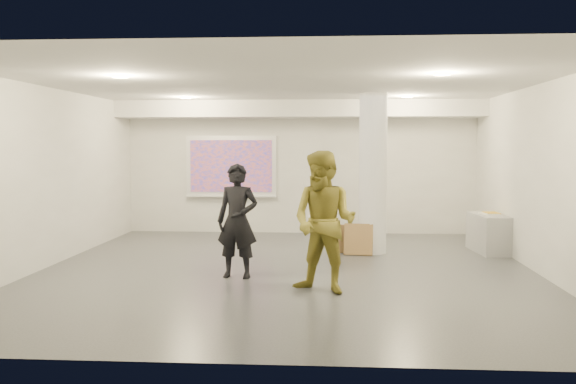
# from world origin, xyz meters

# --- Properties ---
(floor) EXTENTS (8.00, 9.00, 0.01)m
(floor) POSITION_xyz_m (0.00, 0.00, 0.00)
(floor) COLOR #393C40
(floor) RESTS_ON ground
(ceiling) EXTENTS (8.00, 9.00, 0.01)m
(ceiling) POSITION_xyz_m (0.00, 0.00, 3.00)
(ceiling) COLOR silver
(ceiling) RESTS_ON floor
(wall_back) EXTENTS (8.00, 0.01, 3.00)m
(wall_back) POSITION_xyz_m (0.00, 4.50, 1.50)
(wall_back) COLOR silver
(wall_back) RESTS_ON floor
(wall_front) EXTENTS (8.00, 0.01, 3.00)m
(wall_front) POSITION_xyz_m (0.00, -4.50, 1.50)
(wall_front) COLOR silver
(wall_front) RESTS_ON floor
(wall_left) EXTENTS (0.01, 9.00, 3.00)m
(wall_left) POSITION_xyz_m (-4.00, 0.00, 1.50)
(wall_left) COLOR silver
(wall_left) RESTS_ON floor
(wall_right) EXTENTS (0.01, 9.00, 3.00)m
(wall_right) POSITION_xyz_m (4.00, 0.00, 1.50)
(wall_right) COLOR silver
(wall_right) RESTS_ON floor
(soffit_band) EXTENTS (8.00, 1.10, 0.36)m
(soffit_band) POSITION_xyz_m (0.00, 3.95, 2.82)
(soffit_band) COLOR silver
(soffit_band) RESTS_ON ceiling
(downlight_nw) EXTENTS (0.22, 0.22, 0.02)m
(downlight_nw) POSITION_xyz_m (-2.20, 2.50, 2.98)
(downlight_nw) COLOR #FACF93
(downlight_nw) RESTS_ON ceiling
(downlight_ne) EXTENTS (0.22, 0.22, 0.02)m
(downlight_ne) POSITION_xyz_m (2.20, 2.50, 2.98)
(downlight_ne) COLOR #FACF93
(downlight_ne) RESTS_ON ceiling
(downlight_sw) EXTENTS (0.22, 0.22, 0.02)m
(downlight_sw) POSITION_xyz_m (-2.20, -1.50, 2.98)
(downlight_sw) COLOR #FACF93
(downlight_sw) RESTS_ON ceiling
(downlight_se) EXTENTS (0.22, 0.22, 0.02)m
(downlight_se) POSITION_xyz_m (2.20, -1.50, 2.98)
(downlight_se) COLOR #FACF93
(downlight_se) RESTS_ON ceiling
(column) EXTENTS (0.52, 0.52, 3.00)m
(column) POSITION_xyz_m (1.50, 1.80, 1.50)
(column) COLOR white
(column) RESTS_ON floor
(projection_screen) EXTENTS (2.10, 0.13, 1.42)m
(projection_screen) POSITION_xyz_m (-1.60, 4.45, 1.53)
(projection_screen) COLOR white
(projection_screen) RESTS_ON wall_back
(credenza) EXTENTS (0.63, 1.28, 0.72)m
(credenza) POSITION_xyz_m (3.72, 2.03, 0.36)
(credenza) COLOR gray
(credenza) RESTS_ON floor
(papers_stack) EXTENTS (0.36, 0.41, 0.02)m
(papers_stack) POSITION_xyz_m (3.72, 2.07, 0.73)
(papers_stack) COLOR silver
(papers_stack) RESTS_ON credenza
(postit_pad) EXTENTS (0.28, 0.36, 0.03)m
(postit_pad) POSITION_xyz_m (3.78, 2.11, 0.74)
(postit_pad) COLOR gold
(postit_pad) RESTS_ON credenza
(cardboard_back) EXTENTS (0.50, 0.22, 0.54)m
(cardboard_back) POSITION_xyz_m (0.96, 1.78, 0.27)
(cardboard_back) COLOR olive
(cardboard_back) RESTS_ON floor
(cardboard_front) EXTENTS (0.55, 0.25, 0.58)m
(cardboard_front) POSITION_xyz_m (1.23, 1.54, 0.29)
(cardboard_front) COLOR olive
(cardboard_front) RESTS_ON floor
(woman) EXTENTS (0.69, 0.51, 1.75)m
(woman) POSITION_xyz_m (-0.71, -0.61, 0.88)
(woman) COLOR black
(woman) RESTS_ON floor
(man) EXTENTS (1.18, 1.07, 1.96)m
(man) POSITION_xyz_m (0.63, -1.53, 0.98)
(man) COLOR olive
(man) RESTS_ON floor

